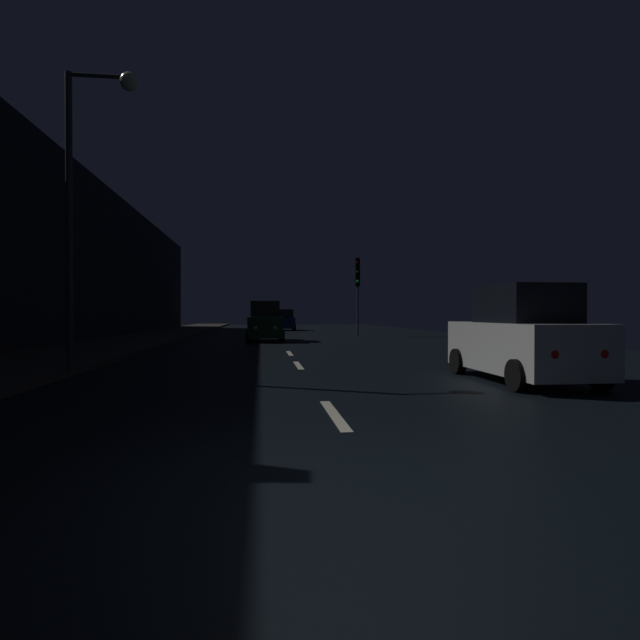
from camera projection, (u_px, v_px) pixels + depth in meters
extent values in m
cube|color=black|center=(280.00, 340.00, 28.58)|extent=(27.87, 84.00, 0.02)
cube|color=#38332B|center=(141.00, 339.00, 27.67)|extent=(4.40, 84.00, 0.15)
cube|color=black|center=(67.00, 252.00, 23.84)|extent=(0.80, 63.00, 8.95)
cube|color=beige|center=(334.00, 415.00, 7.24)|extent=(0.16, 2.20, 0.01)
cube|color=beige|center=(298.00, 365.00, 14.21)|extent=(0.16, 2.20, 0.01)
cube|color=beige|center=(290.00, 353.00, 18.58)|extent=(0.16, 2.20, 0.01)
cylinder|color=#38383A|center=(358.00, 311.00, 33.52)|extent=(0.12, 0.12, 3.36)
cube|color=black|center=(358.00, 272.00, 33.49)|extent=(0.36, 0.39, 1.90)
sphere|color=black|center=(358.00, 263.00, 33.30)|extent=(0.22, 0.22, 0.22)
sphere|color=black|center=(358.00, 272.00, 33.31)|extent=(0.22, 0.22, 0.22)
sphere|color=#19D84C|center=(358.00, 281.00, 33.31)|extent=(0.22, 0.22, 0.22)
cylinder|color=#2D2D30|center=(69.00, 224.00, 11.88)|extent=(0.16, 0.16, 7.27)
cylinder|color=#2D2D30|center=(99.00, 76.00, 11.92)|extent=(1.40, 0.10, 0.10)
sphere|color=beige|center=(129.00, 82.00, 12.01)|extent=(0.44, 0.44, 0.44)
cube|color=#0F3819|center=(265.00, 327.00, 27.26)|extent=(1.82, 4.24, 1.11)
cube|color=black|center=(265.00, 309.00, 27.40)|extent=(1.55, 2.12, 0.85)
cylinder|color=black|center=(282.00, 336.00, 25.90)|extent=(0.22, 0.65, 0.65)
cylinder|color=black|center=(248.00, 336.00, 25.68)|extent=(0.22, 0.65, 0.65)
cylinder|color=black|center=(280.00, 334.00, 28.84)|extent=(0.22, 0.65, 0.65)
cylinder|color=black|center=(249.00, 334.00, 28.63)|extent=(0.22, 0.65, 0.65)
sphere|color=white|center=(275.00, 328.00, 25.25)|extent=(0.18, 0.18, 0.18)
sphere|color=white|center=(255.00, 328.00, 25.14)|extent=(0.18, 0.18, 0.18)
sphere|color=red|center=(273.00, 326.00, 29.38)|extent=(0.18, 0.18, 0.18)
sphere|color=red|center=(256.00, 326.00, 29.26)|extent=(0.18, 0.18, 0.18)
cube|color=#141E51|center=(285.00, 323.00, 45.28)|extent=(1.59, 3.71, 0.97)
cube|color=black|center=(285.00, 313.00, 45.14)|extent=(1.35, 1.85, 0.74)
cylinder|color=black|center=(276.00, 327.00, 46.48)|extent=(0.19, 0.57, 0.57)
cylinder|color=black|center=(293.00, 327.00, 46.66)|extent=(0.19, 0.57, 0.57)
cylinder|color=black|center=(277.00, 328.00, 43.90)|extent=(0.19, 0.57, 0.57)
cylinder|color=black|center=(295.00, 328.00, 44.09)|extent=(0.19, 0.57, 0.57)
sphere|color=slate|center=(280.00, 323.00, 47.03)|extent=(0.16, 0.16, 0.16)
sphere|color=slate|center=(289.00, 323.00, 47.13)|extent=(0.16, 0.16, 0.16)
sphere|color=red|center=(281.00, 323.00, 43.42)|extent=(0.16, 0.16, 0.16)
sphere|color=red|center=(291.00, 323.00, 43.53)|extent=(0.16, 0.16, 0.16)
cube|color=silver|center=(521.00, 347.00, 10.93)|extent=(1.75, 4.09, 1.07)
cube|color=black|center=(525.00, 304.00, 10.77)|extent=(1.49, 2.04, 0.82)
cylinder|color=black|center=(458.00, 361.00, 12.25)|extent=(0.21, 0.62, 0.62)
cylinder|color=black|center=(523.00, 360.00, 12.45)|extent=(0.21, 0.62, 0.62)
cylinder|color=black|center=(517.00, 375.00, 9.41)|extent=(0.21, 0.62, 0.62)
cylinder|color=black|center=(601.00, 374.00, 9.61)|extent=(0.21, 0.62, 0.62)
sphere|color=slate|center=(463.00, 342.00, 12.86)|extent=(0.18, 0.18, 0.18)
sphere|color=slate|center=(498.00, 342.00, 12.97)|extent=(0.18, 0.18, 0.18)
sphere|color=red|center=(554.00, 354.00, 8.88)|extent=(0.18, 0.18, 0.18)
sphere|color=red|center=(603.00, 354.00, 9.00)|extent=(0.18, 0.18, 0.18)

